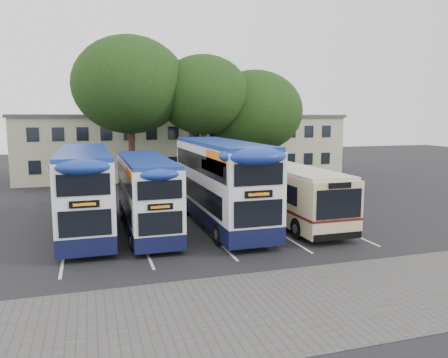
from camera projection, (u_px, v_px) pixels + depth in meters
name	position (u px, v px, depth m)	size (l,w,h in m)	color
ground	(312.00, 250.00, 19.81)	(120.00, 120.00, 0.00)	black
paving_strip	(332.00, 298.00, 14.50)	(40.00, 6.00, 0.01)	#595654
bay_lines	(205.00, 229.00, 23.44)	(14.12, 11.00, 0.01)	silver
depot_building	(185.00, 145.00, 44.89)	(32.40, 8.40, 6.20)	#BDB998
lamp_post	(266.00, 127.00, 39.73)	(0.25, 1.05, 9.06)	gray
tree_left	(130.00, 85.00, 33.75)	(8.84, 8.84, 12.19)	black
tree_mid	(203.00, 95.00, 34.92)	(7.44, 7.44, 10.89)	black
tree_right	(254.00, 112.00, 37.25)	(8.19, 8.19, 9.93)	black
bus_dd_left	(85.00, 187.00, 22.48)	(2.52, 10.40, 4.33)	#0E1234
bus_dd_mid	(146.00, 191.00, 22.70)	(2.28, 9.39, 3.91)	#0E1234
bus_dd_right	(221.00, 179.00, 24.02)	(2.72, 11.21, 4.67)	#0E1234
bus_single	(288.00, 190.00, 25.20)	(2.71, 10.65, 3.18)	#D0BD8A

